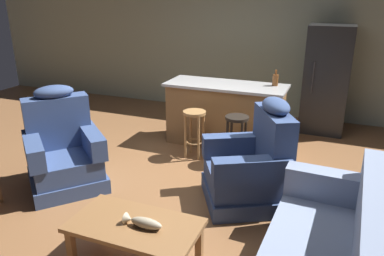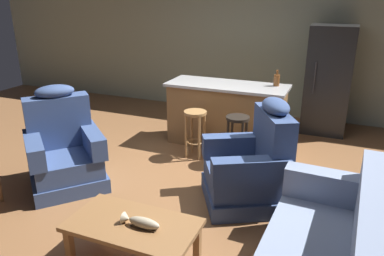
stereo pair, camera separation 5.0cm
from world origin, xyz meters
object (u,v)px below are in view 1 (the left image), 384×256
(fish_figurine, at_px, (143,223))
(refrigerator, at_px, (326,80))
(recliner_near_lamp, at_px, (64,152))
(kitchen_island, at_px, (225,114))
(bar_stool_left, at_px, (194,125))
(bottle_tall_green, at_px, (275,80))
(coffee_table, at_px, (135,229))
(bar_stool_right, at_px, (237,131))
(recliner_near_island, at_px, (252,167))

(fish_figurine, relative_size, refrigerator, 0.19)
(recliner_near_lamp, relative_size, kitchen_island, 0.67)
(recliner_near_lamp, distance_m, bar_stool_left, 1.79)
(refrigerator, xyz_separation_m, bottle_tall_green, (-0.67, -1.02, 0.16))
(coffee_table, distance_m, refrigerator, 4.36)
(kitchen_island, distance_m, refrigerator, 1.86)
(coffee_table, height_order, bar_stool_left, bar_stool_left)
(refrigerator, bearing_deg, recliner_near_lamp, -131.17)
(fish_figurine, distance_m, bar_stool_right, 2.35)
(recliner_near_lamp, bearing_deg, bar_stool_right, 78.38)
(recliner_near_island, bearing_deg, bar_stool_left, -69.69)
(recliner_near_island, bearing_deg, recliner_near_lamp, -17.24)
(recliner_near_lamp, distance_m, kitchen_island, 2.44)
(coffee_table, distance_m, fish_figurine, 0.13)
(recliner_near_lamp, height_order, bar_stool_right, recliner_near_lamp)
(recliner_near_lamp, distance_m, recliner_near_island, 2.25)
(coffee_table, xyz_separation_m, bar_stool_right, (0.23, 2.32, 0.11))
(coffee_table, distance_m, recliner_near_island, 1.56)
(bar_stool_right, bearing_deg, bottle_tall_green, 67.43)
(bar_stool_right, bearing_deg, kitchen_island, 119.56)
(fish_figurine, distance_m, refrigerator, 4.35)
(fish_figurine, bearing_deg, coffee_table, 168.19)
(refrigerator, distance_m, bottle_tall_green, 1.23)
(kitchen_island, height_order, bottle_tall_green, bottle_tall_green)
(fish_figurine, height_order, bar_stool_left, bar_stool_left)
(recliner_near_island, distance_m, kitchen_island, 1.73)
(recliner_near_lamp, height_order, recliner_near_island, same)
(recliner_near_island, distance_m, bar_stool_left, 1.38)
(bar_stool_left, bearing_deg, kitchen_island, 67.87)
(fish_figurine, relative_size, bottle_tall_green, 1.46)
(refrigerator, bearing_deg, bottle_tall_green, -123.11)
(bar_stool_left, bearing_deg, coffee_table, -80.74)
(bar_stool_left, xyz_separation_m, bottle_tall_green, (0.95, 0.81, 0.57))
(fish_figurine, distance_m, kitchen_island, 2.98)
(recliner_near_island, bearing_deg, bar_stool_right, -93.33)
(coffee_table, relative_size, bottle_tall_green, 4.72)
(refrigerator, height_order, bottle_tall_green, refrigerator)
(coffee_table, height_order, fish_figurine, fish_figurine)
(bottle_tall_green, bearing_deg, bar_stool_right, -112.57)
(recliner_near_lamp, relative_size, bar_stool_right, 1.76)
(kitchen_island, distance_m, bar_stool_left, 0.68)
(bar_stool_right, relative_size, refrigerator, 0.39)
(recliner_near_lamp, xyz_separation_m, bar_stool_right, (1.78, 1.35, 0.05))
(coffee_table, xyz_separation_m, refrigerator, (1.24, 4.15, 0.52))
(bar_stool_left, bearing_deg, fish_figurine, -78.68)
(coffee_table, height_order, bar_stool_right, bar_stool_right)
(bar_stool_left, bearing_deg, bottle_tall_green, 40.39)
(recliner_near_island, relative_size, bar_stool_right, 1.76)
(bottle_tall_green, bearing_deg, recliner_near_lamp, -134.41)
(recliner_near_lamp, bearing_deg, fish_figurine, 10.03)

